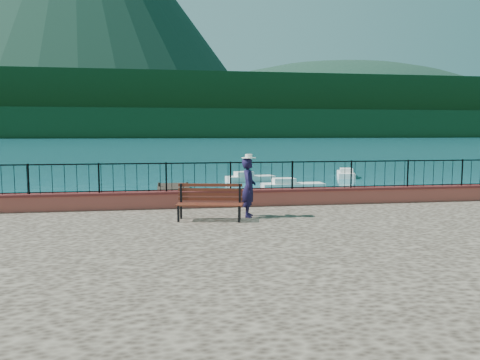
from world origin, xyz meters
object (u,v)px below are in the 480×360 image
object	(u,v)px
park_bench	(210,210)
boat_2	(293,184)
boat_5	(346,172)
person	(249,188)
boat_0	(51,203)
boat_4	(251,176)

from	to	relation	value
park_bench	boat_2	world-z (taller)	park_bench
park_bench	boat_5	xyz separation A→B (m)	(13.87, 23.88, -1.11)
park_bench	person	xyz separation A→B (m)	(1.24, 0.40, 0.58)
park_bench	person	world-z (taller)	person
park_bench	boat_0	world-z (taller)	park_bench
park_bench	boat_0	size ratio (longest dim) A/B	0.59
boat_0	boat_5	distance (m)	24.94
boat_5	park_bench	bearing A→B (deg)	168.37
boat_2	boat_4	xyz separation A→B (m)	(-1.81, 5.47, 0.00)
boat_2	boat_5	size ratio (longest dim) A/B	1.03
boat_0	park_bench	bearing A→B (deg)	-56.51
boat_2	boat_4	world-z (taller)	same
boat_2	boat_5	bearing A→B (deg)	48.36
park_bench	person	bearing A→B (deg)	29.59
boat_0	boat_4	xyz separation A→B (m)	(11.86, 11.89, 0.00)
boat_0	boat_5	xyz separation A→B (m)	(20.49, 14.23, 0.00)
person	boat_0	xyz separation A→B (m)	(-7.86, 9.25, -1.70)
boat_5	boat_4	bearing A→B (deg)	123.65
park_bench	person	distance (m)	1.42
person	boat_4	size ratio (longest dim) A/B	0.49
park_bench	boat_2	xyz separation A→B (m)	(7.05, 16.07, -1.11)
park_bench	boat_4	bearing A→B (deg)	87.86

